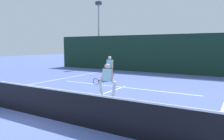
# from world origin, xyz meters

# --- Properties ---
(ground_plane) EXTENTS (80.00, 80.00, 0.00)m
(ground_plane) POSITION_xyz_m (0.00, 0.00, 0.00)
(ground_plane) COLOR #4C5FA8
(court_line_baseline_far) EXTENTS (10.61, 0.10, 0.01)m
(court_line_baseline_far) POSITION_xyz_m (0.00, 11.33, 0.00)
(court_line_baseline_far) COLOR white
(court_line_baseline_far) RESTS_ON ground_plane
(court_line_service) EXTENTS (8.65, 0.10, 0.01)m
(court_line_service) POSITION_xyz_m (0.00, 6.05, 0.00)
(court_line_service) COLOR white
(court_line_service) RESTS_ON ground_plane
(court_line_centre) EXTENTS (0.10, 6.40, 0.01)m
(court_line_centre) POSITION_xyz_m (0.00, 3.20, 0.00)
(court_line_centre) COLOR white
(court_line_centre) RESTS_ON ground_plane
(tennis_net) EXTENTS (11.62, 0.09, 1.11)m
(tennis_net) POSITION_xyz_m (0.00, 0.00, 0.53)
(tennis_net) COLOR #1E4723
(tennis_net) RESTS_ON ground_plane
(player_near) EXTENTS (0.92, 0.88, 1.57)m
(player_near) POSITION_xyz_m (0.64, 3.38, 0.86)
(player_near) COLOR silver
(player_near) RESTS_ON ground_plane
(player_far) EXTENTS (0.94, 0.88, 1.65)m
(player_far) POSITION_xyz_m (-2.08, 8.01, 0.91)
(player_far) COLOR black
(player_far) RESTS_ON ground_plane
(tennis_ball) EXTENTS (0.07, 0.07, 0.07)m
(tennis_ball) POSITION_xyz_m (-0.01, 3.31, 0.03)
(tennis_ball) COLOR #D1E033
(tennis_ball) RESTS_ON ground_plane
(back_fence_windscreen) EXTENTS (23.07, 0.12, 3.34)m
(back_fence_windscreen) POSITION_xyz_m (0.00, 13.62, 1.67)
(back_fence_windscreen) COLOR #142E21
(back_fence_windscreen) RESTS_ON ground_plane
(light_pole) EXTENTS (0.55, 0.44, 7.13)m
(light_pole) POSITION_xyz_m (-7.95, 15.27, 4.40)
(light_pole) COLOR #9EA39E
(light_pole) RESTS_ON ground_plane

